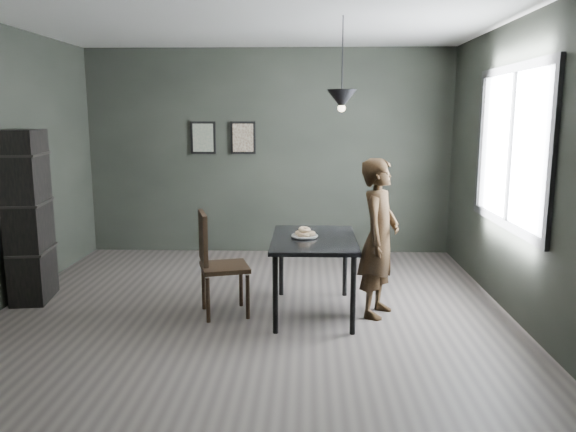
{
  "coord_description": "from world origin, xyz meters",
  "views": [
    {
      "loc": [
        0.54,
        -5.25,
        1.91
      ],
      "look_at": [
        0.35,
        0.05,
        0.95
      ],
      "focal_mm": 35.0,
      "sensor_mm": 36.0,
      "label": 1
    }
  ],
  "objects_px": {
    "white_plate": "(305,237)",
    "woman": "(379,238)",
    "shelf_unit": "(29,217)",
    "pendant_lamp": "(342,99)",
    "cafe_table": "(314,246)",
    "wood_chair": "(215,257)"
  },
  "relations": [
    {
      "from": "white_plate",
      "to": "woman",
      "type": "bearing_deg",
      "value": -3.17
    },
    {
      "from": "shelf_unit",
      "to": "pendant_lamp",
      "type": "distance_m",
      "value": 3.38
    },
    {
      "from": "white_plate",
      "to": "cafe_table",
      "type": "bearing_deg",
      "value": -9.25
    },
    {
      "from": "pendant_lamp",
      "to": "wood_chair",
      "type": "bearing_deg",
      "value": -170.8
    },
    {
      "from": "cafe_table",
      "to": "white_plate",
      "type": "relative_size",
      "value": 5.22
    },
    {
      "from": "pendant_lamp",
      "to": "cafe_table",
      "type": "bearing_deg",
      "value": -158.2
    },
    {
      "from": "wood_chair",
      "to": "shelf_unit",
      "type": "bearing_deg",
      "value": 152.21
    },
    {
      "from": "woman",
      "to": "wood_chair",
      "type": "height_order",
      "value": "woman"
    },
    {
      "from": "cafe_table",
      "to": "shelf_unit",
      "type": "xyz_separation_m",
      "value": [
        -2.92,
        0.3,
        0.21
      ]
    },
    {
      "from": "woman",
      "to": "shelf_unit",
      "type": "xyz_separation_m",
      "value": [
        -3.54,
        0.33,
        0.13
      ]
    },
    {
      "from": "white_plate",
      "to": "wood_chair",
      "type": "bearing_deg",
      "value": -172.8
    },
    {
      "from": "wood_chair",
      "to": "shelf_unit",
      "type": "relative_size",
      "value": 0.57
    },
    {
      "from": "pendant_lamp",
      "to": "shelf_unit",
      "type": "bearing_deg",
      "value": 176.37
    },
    {
      "from": "cafe_table",
      "to": "pendant_lamp",
      "type": "height_order",
      "value": "pendant_lamp"
    },
    {
      "from": "shelf_unit",
      "to": "pendant_lamp",
      "type": "xyz_separation_m",
      "value": [
        3.17,
        -0.2,
        1.17
      ]
    },
    {
      "from": "white_plate",
      "to": "shelf_unit",
      "type": "distance_m",
      "value": 2.85
    },
    {
      "from": "white_plate",
      "to": "shelf_unit",
      "type": "relative_size",
      "value": 0.13
    },
    {
      "from": "cafe_table",
      "to": "pendant_lamp",
      "type": "bearing_deg",
      "value": 21.8
    },
    {
      "from": "woman",
      "to": "shelf_unit",
      "type": "bearing_deg",
      "value": 108.12
    },
    {
      "from": "woman",
      "to": "pendant_lamp",
      "type": "distance_m",
      "value": 1.35
    },
    {
      "from": "pendant_lamp",
      "to": "woman",
      "type": "bearing_deg",
      "value": -18.69
    },
    {
      "from": "cafe_table",
      "to": "white_plate",
      "type": "bearing_deg",
      "value": 170.75
    }
  ]
}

